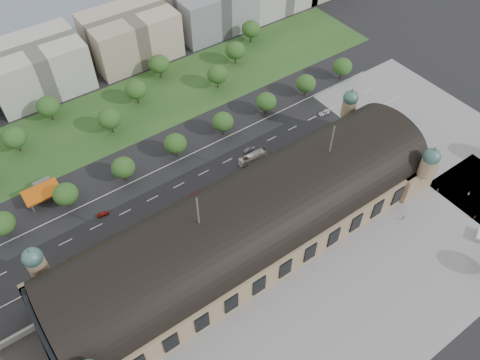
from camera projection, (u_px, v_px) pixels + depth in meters
ground at (250, 239)px, 172.57m from camera, size 900.00×900.00×0.00m
station at (250, 222)px, 164.92m from camera, size 150.00×48.40×44.30m
plaza_south at (354, 315)px, 152.48m from camera, size 190.00×48.00×0.12m
plaza_east at (432, 130)px, 212.36m from camera, size 56.00×100.00×0.12m
road_slab at (153, 199)px, 185.54m from camera, size 260.00×26.00×0.10m
grass_belt at (106, 119)px, 217.42m from camera, size 300.00×45.00×0.10m
petrol_station at (43, 189)px, 185.10m from camera, size 14.00×13.00×5.05m
office_3 at (37, 68)px, 224.48m from camera, size 45.00×32.00×24.00m
office_4 at (131, 35)px, 243.79m from camera, size 45.00×32.00×24.00m
office_5 at (211, 8)px, 263.11m from camera, size 45.00×32.00×24.00m
tree_row_2 at (2, 224)px, 168.09m from camera, size 9.60×9.60×11.52m
tree_row_3 at (66, 194)px, 177.36m from camera, size 9.60×9.60×11.52m
tree_row_4 at (123, 168)px, 186.64m from camera, size 9.60×9.60×11.52m
tree_row_5 at (175, 143)px, 195.91m from camera, size 9.60×9.60×11.52m
tree_row_6 at (223, 122)px, 205.18m from camera, size 9.60×9.60×11.52m
tree_row_7 at (266, 102)px, 214.45m from camera, size 9.60×9.60×11.52m
tree_row_8 at (306, 83)px, 223.72m from camera, size 9.60×9.60×11.52m
tree_row_9 at (342, 66)px, 232.99m from camera, size 9.60×9.60×11.52m
tree_belt_4 at (14, 138)px, 197.45m from camera, size 10.40×10.40×12.48m
tree_belt_5 at (48, 106)px, 211.33m from camera, size 10.40×10.40×12.48m
tree_belt_6 at (109, 119)px, 205.60m from camera, size 10.40×10.40×12.48m
tree_belt_7 at (136, 90)px, 219.47m from camera, size 10.40×10.40×12.48m
tree_belt_8 at (159, 64)px, 233.35m from camera, size 10.40×10.40×12.48m
tree_belt_9 at (217, 74)px, 227.62m from camera, size 10.40×10.40×12.48m
tree_belt_10 at (235, 50)px, 241.49m from camera, size 10.40×10.40×12.48m
tree_belt_11 at (251, 29)px, 255.37m from camera, size 10.40×10.40×12.48m
traffic_car_2 at (96, 249)px, 168.85m from camera, size 5.66×2.79×1.54m
traffic_car_3 at (103, 214)px, 179.51m from camera, size 4.65×2.22×1.31m
traffic_car_5 at (249, 150)px, 202.89m from camera, size 4.72×1.80×1.54m
traffic_car_6 at (324, 113)px, 219.45m from camera, size 5.81×2.71×1.61m
parked_car_0 at (88, 261)px, 165.38m from camera, size 4.20×3.46×1.35m
parked_car_1 at (103, 264)px, 164.65m from camera, size 5.02×4.15×1.27m
parked_car_2 at (70, 271)px, 162.73m from camera, size 5.63×4.97×1.56m
parked_car_3 at (90, 265)px, 164.21m from camera, size 5.11×4.30×1.65m
parked_car_4 at (139, 238)px, 172.14m from camera, size 4.64×3.44×1.46m
parked_car_5 at (99, 266)px, 164.00m from camera, size 6.42×5.26×1.63m
parked_car_6 at (134, 245)px, 169.79m from camera, size 5.87×3.98×1.58m
bus_west at (190, 201)px, 182.45m from camera, size 12.64×3.35×3.50m
bus_mid at (253, 157)px, 198.32m from camera, size 13.51×3.70×3.73m
bus_east at (232, 179)px, 190.40m from camera, size 10.74×2.90×2.97m
van_south at (480, 236)px, 172.01m from camera, size 6.76×4.93×2.73m
pedestrian_0 at (403, 218)px, 177.78m from camera, size 0.99×0.69×1.86m
pedestrian_1 at (475, 217)px, 178.18m from camera, size 0.82×0.82×1.93m
pedestrian_2 at (438, 190)px, 187.42m from camera, size 1.01×1.06×1.92m
pedestrian_5 at (469, 193)px, 186.22m from camera, size 0.54×0.91×1.82m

